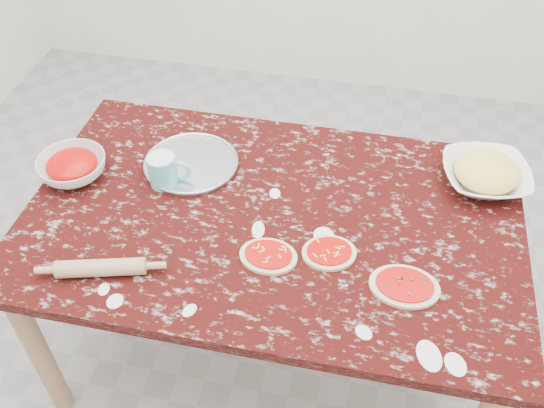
{
  "coord_description": "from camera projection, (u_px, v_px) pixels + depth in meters",
  "views": [
    {
      "loc": [
        0.28,
        -1.31,
        2.11
      ],
      "look_at": [
        0.0,
        0.0,
        0.8
      ],
      "focal_mm": 38.99,
      "sensor_mm": 36.0,
      "label": 1
    }
  ],
  "objects": [
    {
      "name": "rolling_pin",
      "position": [
        101.0,
        268.0,
        1.72
      ],
      "size": [
        0.26,
        0.12,
        0.05
      ],
      "primitive_type": "cylinder",
      "rotation": [
        0.0,
        1.57,
        0.26
      ],
      "color": "tan",
      "rests_on": "worktable"
    },
    {
      "name": "worktable",
      "position": [
        272.0,
        232.0,
        1.97
      ],
      "size": [
        1.6,
        1.0,
        0.75
      ],
      "color": "black",
      "rests_on": "ground"
    },
    {
      "name": "cheese_bowl",
      "position": [
        485.0,
        176.0,
        1.99
      ],
      "size": [
        0.33,
        0.33,
        0.07
      ],
      "primitive_type": "imported",
      "rotation": [
        0.0,
        0.0,
        0.17
      ],
      "color": "white",
      "rests_on": "worktable"
    },
    {
      "name": "sauce_bowl",
      "position": [
        73.0,
        167.0,
        2.02
      ],
      "size": [
        0.29,
        0.29,
        0.07
      ],
      "primitive_type": "imported",
      "rotation": [
        0.0,
        0.0,
        -0.33
      ],
      "color": "white",
      "rests_on": "worktable"
    },
    {
      "name": "pizza_tray",
      "position": [
        191.0,
        164.0,
        2.08
      ],
      "size": [
        0.43,
        0.43,
        0.01
      ],
      "primitive_type": "cylinder",
      "rotation": [
        0.0,
        0.0,
        -0.4
      ],
      "color": "#B2B2B7",
      "rests_on": "worktable"
    },
    {
      "name": "pizza_right",
      "position": [
        404.0,
        286.0,
        1.69
      ],
      "size": [
        0.2,
        0.16,
        0.02
      ],
      "color": "beige",
      "rests_on": "worktable"
    },
    {
      "name": "flour_mug",
      "position": [
        164.0,
        170.0,
        1.98
      ],
      "size": [
        0.14,
        0.1,
        0.11
      ],
      "color": "#64C3D7",
      "rests_on": "worktable"
    },
    {
      "name": "pizza_mid",
      "position": [
        329.0,
        253.0,
        1.78
      ],
      "size": [
        0.2,
        0.18,
        0.02
      ],
      "color": "beige",
      "rests_on": "worktable"
    },
    {
      "name": "pizza_left",
      "position": [
        268.0,
        256.0,
        1.77
      ],
      "size": [
        0.18,
        0.15,
        0.02
      ],
      "color": "beige",
      "rests_on": "worktable"
    },
    {
      "name": "ground",
      "position": [
        272.0,
        342.0,
        2.43
      ],
      "size": [
        4.0,
        4.0,
        0.0
      ],
      "primitive_type": "plane",
      "color": "gray"
    }
  ]
}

